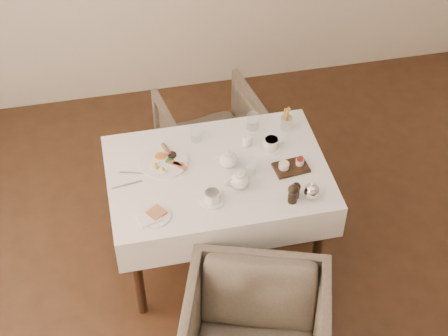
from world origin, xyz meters
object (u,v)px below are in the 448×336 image
breakfast_plate (164,161)px  table (218,185)px  armchair_far (212,136)px  teapot_centre (228,159)px

breakfast_plate → table: bearing=-15.8°
breakfast_plate → armchair_far: bearing=66.9°
armchair_far → teapot_centre: bearing=75.9°
breakfast_plate → teapot_centre: teapot_centre is taller
armchair_far → breakfast_plate: bearing=47.6°
table → teapot_centre: size_ratio=8.58×
table → armchair_far: size_ratio=1.88×
table → teapot_centre: teapot_centre is taller
breakfast_plate → teapot_centre: 0.38m
breakfast_plate → teapot_centre: bearing=-8.0°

